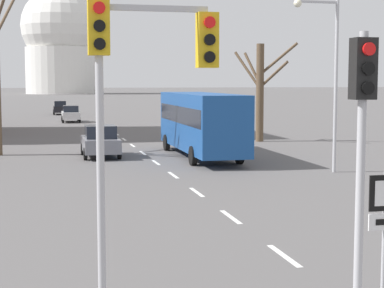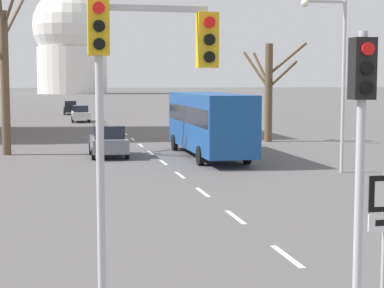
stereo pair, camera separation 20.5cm
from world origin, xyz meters
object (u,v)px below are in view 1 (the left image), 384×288
Objects in this scene: traffic_signal_centre_tall at (362,127)px; sedan_mid_centre at (60,108)px; sedan_near_left at (100,141)px; traffic_signal_near_left at (136,73)px; sedan_near_right at (71,114)px; street_lamp_right at (328,67)px; city_bus at (201,120)px.

traffic_signal_centre_tall is 72.53m from sedan_mid_centre.
sedan_near_left is 0.95× the size of sedan_mid_centre.
traffic_signal_centre_tall is at bearing -85.75° from sedan_near_left.
traffic_signal_near_left is 1.25× the size of sedan_near_right.
sedan_near_right is (-0.37, 31.07, -0.02)m from sedan_near_left.
sedan_mid_centre is at bearing 91.29° from sedan_near_left.
street_lamp_right is 55.91m from sedan_mid_centre.
street_lamp_right is 8.57m from city_bus.
sedan_near_left is at bearing -88.71° from sedan_mid_centre.
sedan_mid_centre is 48.24m from city_bus.
traffic_signal_near_left is 0.73× the size of street_lamp_right.
traffic_signal_near_left reaches higher than sedan_near_right.
city_bus is at bearing 120.83° from street_lamp_right.
sedan_mid_centre is at bearing 89.73° from traffic_signal_near_left.
street_lamp_right is 1.95× the size of sedan_near_left.
traffic_signal_centre_tall reaches higher than sedan_near_left.
traffic_signal_centre_tall is 19.27m from street_lamp_right.
street_lamp_right is (7.59, 17.66, 1.36)m from traffic_signal_centre_tall.
sedan_near_left is at bearing 94.25° from traffic_signal_centre_tall.
traffic_signal_near_left is 19.23m from street_lamp_right.
sedan_near_right is at bearing 92.30° from traffic_signal_centre_tall.
street_lamp_right is 13.18m from sedan_near_left.
traffic_signal_centre_tall is 24.90m from city_bus.
city_bus is at bearing 73.55° from traffic_signal_near_left.
street_lamp_right reaches higher than traffic_signal_near_left.
sedan_mid_centre reaches higher than sedan_near_right.
sedan_near_left is at bearing 166.64° from city_bus.
sedan_near_right is at bearing 90.67° from sedan_near_left.
traffic_signal_centre_tall is 0.46× the size of city_bus.
street_lamp_right reaches higher than traffic_signal_centre_tall.
city_bus is (6.40, -47.79, 1.21)m from sedan_mid_centre.
sedan_near_right is at bearing 104.10° from street_lamp_right.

